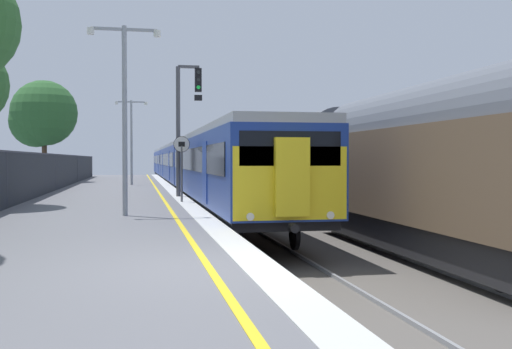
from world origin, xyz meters
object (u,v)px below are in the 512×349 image
at_px(speed_limit_sign, 182,160).
at_px(platform_lamp_mid, 125,103).
at_px(freight_train_adjacent_track, 270,162).
at_px(signal_gantry, 184,115).
at_px(background_tree_back, 41,116).
at_px(platform_lamp_far, 131,135).
at_px(commuter_train_at_platform, 185,164).

bearing_deg(speed_limit_sign, platform_lamp_mid, -110.63).
relative_size(freight_train_adjacent_track, speed_limit_sign, 21.24).
distance_m(signal_gantry, background_tree_back, 20.64).
bearing_deg(platform_lamp_mid, background_tree_back, 102.82).
xyz_separation_m(freight_train_adjacent_track, platform_lamp_mid, (-7.79, -16.70, 1.69)).
relative_size(platform_lamp_far, background_tree_back, 0.74).
distance_m(platform_lamp_mid, platform_lamp_far, 21.20).
bearing_deg(platform_lamp_mid, platform_lamp_far, 90.00).
xyz_separation_m(commuter_train_at_platform, background_tree_back, (-10.00, -0.45, 3.35)).
bearing_deg(speed_limit_sign, commuter_train_at_platform, 85.33).
relative_size(signal_gantry, platform_lamp_mid, 1.05).
bearing_deg(freight_train_adjacent_track, platform_lamp_far, 149.95).
xyz_separation_m(commuter_train_at_platform, platform_lamp_far, (-3.79, -6.55, 1.85)).
bearing_deg(signal_gantry, freight_train_adjacent_track, 56.02).
xyz_separation_m(speed_limit_sign, background_tree_back, (-8.16, 22.14, 3.06)).
distance_m(platform_lamp_far, background_tree_back, 8.84).
distance_m(signal_gantry, platform_lamp_mid, 8.85).
bearing_deg(platform_lamp_far, platform_lamp_mid, -90.00).
bearing_deg(signal_gantry, platform_lamp_mid, -105.06).
bearing_deg(background_tree_back, commuter_train_at_platform, 2.56).
xyz_separation_m(signal_gantry, platform_lamp_far, (-2.30, 12.66, -0.32)).
relative_size(platform_lamp_mid, background_tree_back, 0.74).
height_order(commuter_train_at_platform, background_tree_back, background_tree_back).
height_order(signal_gantry, background_tree_back, background_tree_back).
height_order(freight_train_adjacent_track, platform_lamp_far, platform_lamp_far).
bearing_deg(platform_lamp_far, speed_limit_sign, -83.09).
bearing_deg(freight_train_adjacent_track, signal_gantry, -123.98).
distance_m(speed_limit_sign, platform_lamp_far, 16.23).
relative_size(platform_lamp_mid, platform_lamp_far, 1.01).
bearing_deg(speed_limit_sign, background_tree_back, 110.22).
xyz_separation_m(platform_lamp_mid, background_tree_back, (-6.21, 27.31, 1.48)).
distance_m(freight_train_adjacent_track, platform_lamp_far, 9.16).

